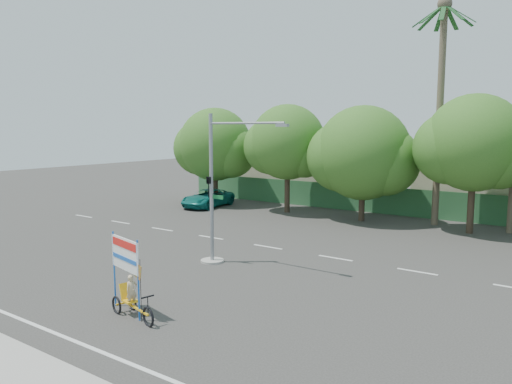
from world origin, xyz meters
The scene contains 12 objects.
ground centered at (0.00, 0.00, 0.00)m, with size 120.00×120.00×0.00m, color #33302D.
sidewalk_near centered at (0.00, -7.50, 0.06)m, with size 50.00×2.40×0.12m, color gray.
fence centered at (0.00, 21.50, 1.00)m, with size 38.00×0.08×2.00m, color #336B3D.
building_left centered at (-10.00, 26.00, 2.00)m, with size 12.00×8.00×4.00m, color beige.
tree_far_left centered at (-14.05, 18.00, 4.76)m, with size 7.14×6.00×7.96m.
tree_left centered at (-7.05, 18.00, 5.06)m, with size 6.66×5.60×8.07m.
tree_center centered at (-1.05, 18.00, 4.47)m, with size 7.62×6.40×7.85m.
tree_right centered at (5.95, 18.00, 5.24)m, with size 6.90×5.80×8.36m.
palm_short centered at (3.50, 19.50, 8.86)m, with size 3.73×3.79×14.45m.
traffic_signal centered at (-2.20, 3.98, 2.92)m, with size 4.72×1.10×7.00m.
trike_billboard centered at (-0.37, -2.81, 1.12)m, with size 2.75×1.04×2.77m.
pickup_truck centered at (-13.54, 16.44, 0.70)m, with size 2.33×5.05×1.40m, color #0F6E66.
Camera 1 is at (12.58, -13.66, 6.37)m, focal length 35.00 mm.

